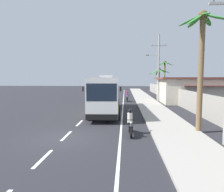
# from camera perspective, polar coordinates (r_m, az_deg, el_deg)

# --- Properties ---
(ground_plane) EXTENTS (160.00, 160.00, 0.00)m
(ground_plane) POSITION_cam_1_polar(r_m,az_deg,el_deg) (12.06, -13.82, -11.84)
(ground_plane) COLOR #28282D
(sidewalk_kerb) EXTENTS (3.20, 90.00, 0.14)m
(sidewalk_kerb) POSITION_cam_1_polar(r_m,az_deg,el_deg) (21.50, 12.49, -4.14)
(sidewalk_kerb) COLOR #A8A399
(sidewalk_kerb) RESTS_ON ground
(lane_markings) EXTENTS (3.46, 71.00, 0.01)m
(lane_markings) POSITION_cam_1_polar(r_m,az_deg,el_deg) (25.88, 0.27, -2.61)
(lane_markings) COLOR white
(lane_markings) RESTS_ON ground
(boundary_wall) EXTENTS (0.24, 60.00, 2.14)m
(boundary_wall) POSITION_cam_1_polar(r_m,az_deg,el_deg) (26.06, 19.50, -0.50)
(boundary_wall) COLOR #9E998E
(boundary_wall) RESTS_ON ground
(coach_bus_foreground) EXTENTS (3.23, 11.21, 3.85)m
(coach_bus_foreground) POSITION_cam_1_polar(r_m,az_deg,el_deg) (20.07, -1.80, 0.88)
(coach_bus_foreground) COLOR white
(coach_bus_foreground) RESTS_ON ground
(motorcycle_beside_bus) EXTENTS (0.56, 1.96, 1.61)m
(motorcycle_beside_bus) POSITION_cam_1_polar(r_m,az_deg,el_deg) (12.27, 5.31, -8.25)
(motorcycle_beside_bus) COLOR black
(motorcycle_beside_bus) RESTS_ON ground
(motorcycle_trailing) EXTENTS (0.56, 1.96, 1.59)m
(motorcycle_trailing) POSITION_cam_1_polar(r_m,az_deg,el_deg) (29.78, 4.45, -0.35)
(motorcycle_trailing) COLOR black
(motorcycle_trailing) RESTS_ON ground
(utility_pole_mid) EXTENTS (3.12, 0.24, 10.08)m
(utility_pole_mid) POSITION_cam_1_polar(r_m,az_deg,el_deg) (30.68, 13.38, 8.42)
(utility_pole_mid) COLOR #9E9E99
(utility_pole_mid) RESTS_ON ground
(palm_nearest) EXTENTS (2.95, 2.98, 7.66)m
(palm_nearest) POSITION_cam_1_polar(r_m,az_deg,el_deg) (13.65, 24.77, 11.78)
(palm_nearest) COLOR brown
(palm_nearest) RESTS_ON ground
(palm_second) EXTENTS (2.88, 3.07, 6.85)m
(palm_second) POSITION_cam_1_polar(r_m,az_deg,el_deg) (38.37, 15.14, 6.77)
(palm_second) COLOR brown
(palm_second) RESTS_ON ground
(palm_third) EXTENTS (3.88, 3.88, 5.41)m
(palm_third) POSITION_cam_1_polar(r_m,az_deg,el_deg) (35.38, 13.60, 5.71)
(palm_third) COLOR brown
(palm_third) RESTS_ON ground
(roadside_building) EXTENTS (15.50, 8.27, 3.66)m
(roadside_building) POSITION_cam_1_polar(r_m,az_deg,el_deg) (31.86, 27.18, 1.60)
(roadside_building) COLOR beige
(roadside_building) RESTS_ON ground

